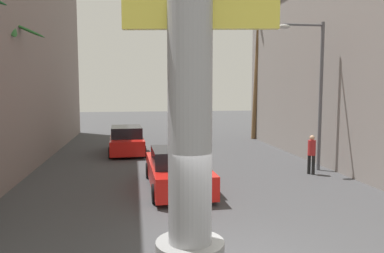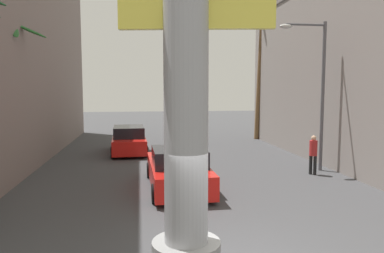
{
  "view_description": "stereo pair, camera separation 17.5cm",
  "coord_description": "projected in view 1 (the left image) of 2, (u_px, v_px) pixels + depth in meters",
  "views": [
    {
      "loc": [
        -1.94,
        -7.28,
        3.73
      ],
      "look_at": [
        0.0,
        5.21,
        2.46
      ],
      "focal_mm": 35.0,
      "sensor_mm": 36.0,
      "label": 1
    },
    {
      "loc": [
        -1.77,
        -7.31,
        3.73
      ],
      "look_at": [
        0.0,
        5.21,
        2.46
      ],
      "focal_mm": 35.0,
      "sensor_mm": 36.0,
      "label": 2
    }
  ],
  "objects": [
    {
      "name": "ground_plane",
      "position": [
        176.0,
        168.0,
        17.66
      ],
      "size": [
        90.16,
        90.16,
        0.0
      ],
      "primitive_type": "plane",
      "color": "#424244"
    },
    {
      "name": "neon_sign_pole",
      "position": [
        190.0,
        46.0,
        7.07
      ],
      "size": [
        3.31,
        1.38,
        10.24
      ],
      "color": "#9E9EA3",
      "rests_on": "ground"
    },
    {
      "name": "car_far",
      "position": [
        127.0,
        140.0,
        21.77
      ],
      "size": [
        2.14,
        4.64,
        1.56
      ],
      "color": "black",
      "rests_on": "ground"
    },
    {
      "name": "car_lead",
      "position": [
        177.0,
        170.0,
        14.02
      ],
      "size": [
        2.25,
        5.16,
        1.56
      ],
      "color": "black",
      "rests_on": "ground"
    },
    {
      "name": "palm_tree_far_right",
      "position": [
        257.0,
        62.0,
        27.47
      ],
      "size": [
        2.58,
        2.5,
        9.64
      ],
      "color": "brown",
      "rests_on": "ground"
    },
    {
      "name": "building_right",
      "position": [
        375.0,
        68.0,
        19.49
      ],
      "size": [
        7.14,
        20.11,
        9.59
      ],
      "color": "gray",
      "rests_on": "ground"
    },
    {
      "name": "palm_tree_mid_left",
      "position": [
        10.0,
        76.0,
        15.51
      ],
      "size": [
        3.03,
        2.96,
        6.54
      ],
      "color": "brown",
      "rests_on": "ground"
    },
    {
      "name": "pedestrian_mid_right",
      "position": [
        312.0,
        152.0,
        16.31
      ],
      "size": [
        0.48,
        0.48,
        1.72
      ],
      "color": "black",
      "rests_on": "ground"
    },
    {
      "name": "street_lamp",
      "position": [
        314.0,
        82.0,
        16.81
      ],
      "size": [
        2.18,
        0.28,
        6.69
      ],
      "color": "#59595E",
      "rests_on": "ground"
    }
  ]
}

